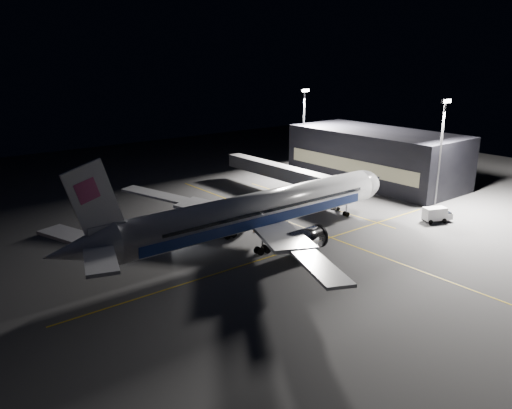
{
  "coord_description": "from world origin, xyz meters",
  "views": [
    {
      "loc": [
        -47.2,
        -58.08,
        28.52
      ],
      "look_at": [
        -0.29,
        0.66,
        6.0
      ],
      "focal_mm": 35.0,
      "sensor_mm": 36.0,
      "label": 1
    }
  ],
  "objects": [
    {
      "name": "airliner",
      "position": [
        -1.08,
        0.0,
        5.16
      ],
      "size": [
        61.48,
        54.22,
        16.64
      ],
      "color": "silver",
      "rests_on": "ground"
    },
    {
      "name": "jet_bridge",
      "position": [
        22.0,
        18.06,
        4.58
      ],
      "size": [
        3.6,
        34.4,
        6.3
      ],
      "color": "#B2B2B7",
      "rests_on": "ground"
    },
    {
      "name": "guide_line_side",
      "position": [
        22.0,
        10.0,
        0.01
      ],
      "size": [
        0.25,
        40.0,
        0.01
      ],
      "primitive_type": "cube",
      "color": "gold",
      "rests_on": "ground"
    },
    {
      "name": "terminal",
      "position": [
        45.98,
        14.0,
        6.0
      ],
      "size": [
        18.12,
        40.0,
        12.0
      ],
      "color": "black",
      "rests_on": "ground"
    },
    {
      "name": "baggage_tug",
      "position": [
        -10.87,
        10.6,
        0.76
      ],
      "size": [
        2.29,
        1.84,
        1.65
      ],
      "rotation": [
        0.0,
        0.0,
        -0.02
      ],
      "color": "black",
      "rests_on": "ground"
    },
    {
      "name": "floodlight_mast_north",
      "position": [
        40.0,
        31.99,
        12.37
      ],
      "size": [
        2.4,
        0.68,
        20.7
      ],
      "color": "#59595E",
      "rests_on": "ground"
    },
    {
      "name": "safety_cone_b",
      "position": [
        2.48,
        4.0,
        0.34
      ],
      "size": [
        0.45,
        0.45,
        0.67
      ],
      "primitive_type": "cone",
      "color": "orange",
      "rests_on": "ground"
    },
    {
      "name": "service_truck",
      "position": [
        30.81,
        -12.13,
        1.41
      ],
      "size": [
        5.53,
        3.88,
        2.64
      ],
      "rotation": [
        0.0,
        0.0,
        -0.4
      ],
      "color": "silver",
      "rests_on": "ground"
    },
    {
      "name": "guide_line_main",
      "position": [
        10.0,
        0.0,
        0.01
      ],
      "size": [
        0.25,
        80.0,
        0.01
      ],
      "primitive_type": "cube",
      "color": "gold",
      "rests_on": "ground"
    },
    {
      "name": "guide_line_cross",
      "position": [
        0.0,
        -6.0,
        0.01
      ],
      "size": [
        70.0,
        0.25,
        0.01
      ],
      "primitive_type": "cube",
      "color": "gold",
      "rests_on": "ground"
    },
    {
      "name": "safety_cone_a",
      "position": [
        -5.96,
        5.84,
        0.27
      ],
      "size": [
        0.36,
        0.36,
        0.54
      ],
      "primitive_type": "cone",
      "color": "orange",
      "rests_on": "ground"
    },
    {
      "name": "ground",
      "position": [
        0.0,
        0.0,
        0.0
      ],
      "size": [
        200.0,
        200.0,
        0.0
      ],
      "primitive_type": "plane",
      "color": "#4C4C4F",
      "rests_on": "ground"
    },
    {
      "name": "floodlight_mast_south",
      "position": [
        40.0,
        -6.01,
        12.37
      ],
      "size": [
        2.4,
        0.67,
        20.7
      ],
      "color": "#59595E",
      "rests_on": "ground"
    },
    {
      "name": "safety_cone_c",
      "position": [
        1.99,
        4.0,
        0.27
      ],
      "size": [
        0.36,
        0.36,
        0.54
      ],
      "primitive_type": "cone",
      "color": "orange",
      "rests_on": "ground"
    }
  ]
}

